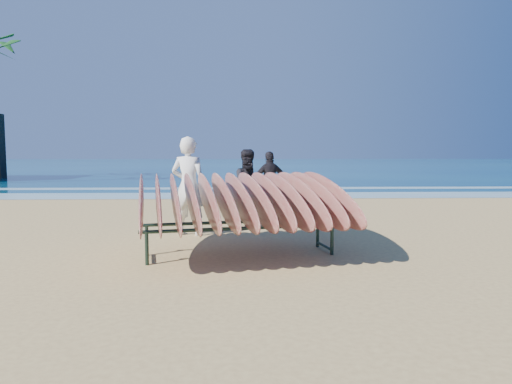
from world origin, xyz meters
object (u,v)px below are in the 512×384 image
surfboard_rack (240,200)px  person_dark_a (249,187)px  person_dark_b (270,182)px  person_white (189,186)px

surfboard_rack → person_dark_a: (0.24, 3.25, -0.04)m
person_dark_a → person_dark_b: size_ratio=1.03×
person_dark_a → person_dark_b: (0.63, 2.17, -0.02)m
surfboard_rack → person_dark_b: bearing=69.7°
person_white → surfboard_rack: bearing=134.9°
surfboard_rack → person_white: size_ratio=1.85×
person_dark_a → person_dark_b: 2.26m
surfboard_rack → person_dark_a: 3.26m
surfboard_rack → person_dark_a: bearing=74.6°
surfboard_rack → person_dark_b: (0.87, 5.42, -0.06)m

